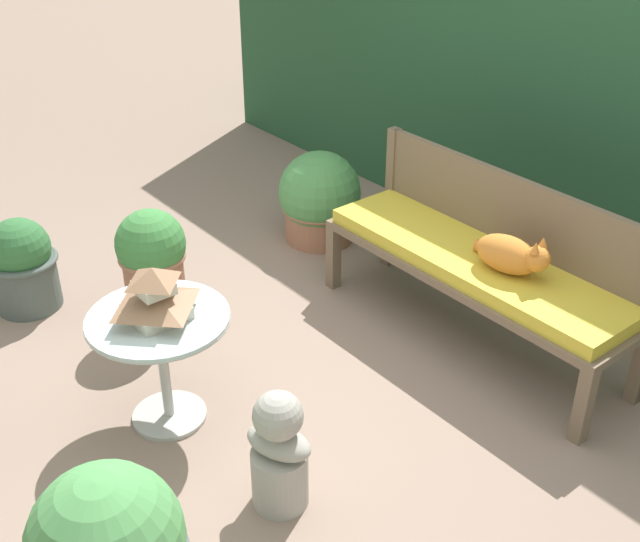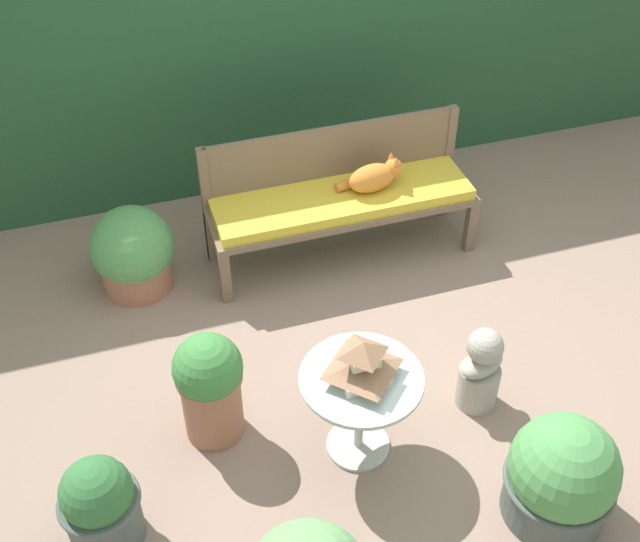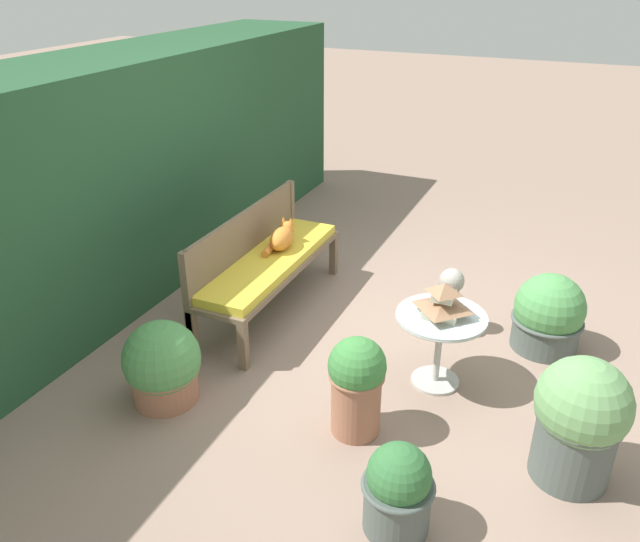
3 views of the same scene
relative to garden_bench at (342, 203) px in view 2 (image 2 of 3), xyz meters
name	(u,v)px [view 2 (image 2 of 3)]	position (x,y,z in m)	size (l,w,h in m)	color
ground	(387,369)	(-0.08, -1.02, -0.40)	(30.00, 30.00, 0.00)	gray
foliage_hedge_back	(266,25)	(-0.08, 1.43, 0.54)	(6.40, 1.05, 1.89)	#234C2D
garden_bench	(342,203)	(0.00, 0.00, 0.00)	(1.65, 0.47, 0.47)	brown
bench_backrest	(332,158)	(0.00, 0.22, 0.19)	(1.65, 0.06, 0.82)	brown
cat	(374,177)	(0.20, 0.00, 0.16)	(0.42, 0.21, 0.21)	orange
patio_table	(361,393)	(-0.41, -1.46, 0.01)	(0.59, 0.59, 0.53)	#B7B7B2
pagoda_birdhouse	(362,363)	(-0.41, -1.46, 0.22)	(0.29, 0.29, 0.23)	beige
garden_bust	(481,370)	(0.28, -1.37, -0.16)	(0.30, 0.23, 0.51)	#A39E93
potted_plant_bench_left	(100,505)	(-1.66, -1.58, -0.15)	(0.37, 0.37, 0.51)	#4C5651
potted_plant_patio_mid	(133,253)	(-1.29, 0.09, -0.14)	(0.49, 0.49, 0.55)	#9E664C
potted_plant_hedge_corner	(210,385)	(-1.07, -1.14, -0.06)	(0.34, 0.34, 0.64)	#9E664C
potted_plant_path_edge	(561,477)	(0.33, -2.08, -0.14)	(0.51, 0.51, 0.58)	#4C5651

